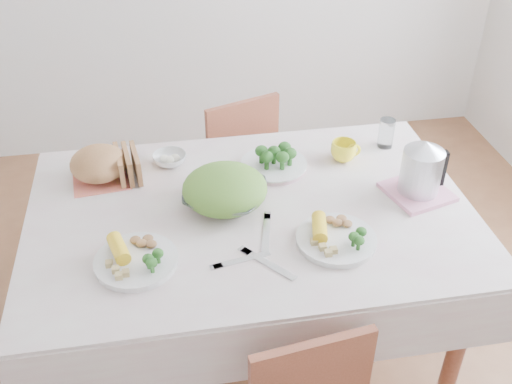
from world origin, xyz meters
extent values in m
plane|color=brown|center=(0.00, 0.00, 0.00)|extent=(3.60, 3.60, 0.00)
cube|color=brown|center=(0.00, 0.00, 0.38)|extent=(1.40, 0.90, 0.75)
cube|color=beige|center=(0.00, 0.00, 0.76)|extent=(1.50, 1.00, 0.01)
cube|color=brown|center=(0.02, 0.85, 0.46)|extent=(0.47, 0.47, 0.82)
imported|color=white|center=(-0.08, 0.05, 0.80)|extent=(0.36, 0.36, 0.07)
cylinder|color=white|center=(-0.39, -0.21, 0.77)|extent=(0.27, 0.27, 0.02)
cylinder|color=white|center=(0.24, -0.21, 0.77)|extent=(0.35, 0.35, 0.02)
cylinder|color=beige|center=(0.13, 0.24, 0.77)|extent=(0.33, 0.33, 0.02)
cube|color=#E16A54|center=(-0.51, 0.28, 0.76)|extent=(0.22, 0.22, 0.00)
ellipsoid|color=#926239|center=(-0.51, 0.28, 0.82)|extent=(0.24, 0.24, 0.12)
imported|color=white|center=(-0.25, 0.34, 0.78)|extent=(0.16, 0.16, 0.04)
imported|color=yellow|center=(0.40, 0.25, 0.80)|extent=(0.11, 0.11, 0.08)
cylinder|color=white|center=(0.59, 0.32, 0.83)|extent=(0.08, 0.08, 0.12)
cube|color=pink|center=(0.59, -0.01, 0.77)|extent=(0.25, 0.25, 0.02)
cylinder|color=#B2B5BA|center=(0.59, -0.01, 0.88)|extent=(0.17, 0.17, 0.20)
cube|color=silver|center=(0.01, -0.28, 0.76)|extent=(0.15, 0.17, 0.00)
cube|color=silver|center=(0.03, -0.13, 0.76)|extent=(0.07, 0.19, 0.00)
cube|color=silver|center=(-0.07, -0.25, 0.76)|extent=(0.18, 0.06, 0.00)
camera|label=1|loc=(-0.26, -1.59, 1.99)|focal=42.00mm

